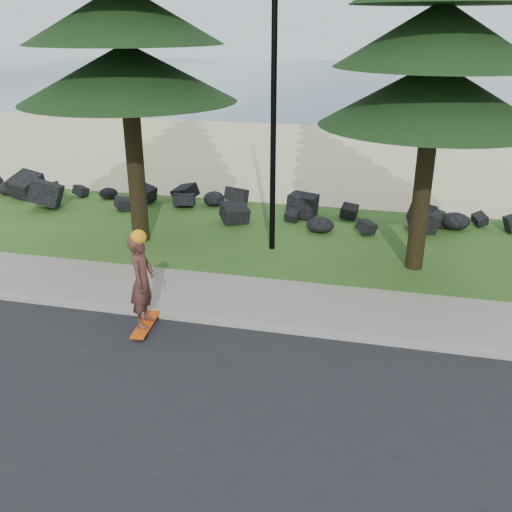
# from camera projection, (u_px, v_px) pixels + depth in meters

# --- Properties ---
(ground) EXTENTS (160.00, 160.00, 0.00)m
(ground) POSITION_uv_depth(u_px,v_px,m) (240.00, 304.00, 11.67)
(ground) COLOR #285019
(ground) RESTS_ON ground
(road) EXTENTS (160.00, 7.00, 0.02)m
(road) POSITION_uv_depth(u_px,v_px,m) (153.00, 454.00, 7.62)
(road) COLOR black
(road) RESTS_ON ground
(kerb) EXTENTS (160.00, 0.20, 0.10)m
(kerb) POSITION_uv_depth(u_px,v_px,m) (228.00, 323.00, 10.84)
(kerb) COLOR gray
(kerb) RESTS_ON ground
(sidewalk) EXTENTS (160.00, 2.00, 0.08)m
(sidewalk) POSITION_uv_depth(u_px,v_px,m) (242.00, 298.00, 11.84)
(sidewalk) COLOR gray
(sidewalk) RESTS_ON ground
(beach_sand) EXTENTS (160.00, 15.00, 0.01)m
(beach_sand) POSITION_uv_depth(u_px,v_px,m) (326.00, 155.00, 24.71)
(beach_sand) COLOR beige
(beach_sand) RESTS_ON ground
(ocean) EXTENTS (160.00, 58.00, 0.01)m
(ocean) POSITION_uv_depth(u_px,v_px,m) (369.00, 79.00, 57.54)
(ocean) COLOR #39536E
(ocean) RESTS_ON ground
(seawall_boulders) EXTENTS (60.00, 2.40, 1.10)m
(seawall_boulders) POSITION_uv_depth(u_px,v_px,m) (289.00, 219.00, 16.71)
(seawall_boulders) COLOR black
(seawall_boulders) RESTS_ON ground
(lamp_post) EXTENTS (0.25, 0.14, 8.14)m
(lamp_post) POSITION_uv_depth(u_px,v_px,m) (274.00, 80.00, 12.97)
(lamp_post) COLOR black
(lamp_post) RESTS_ON ground
(skateboarder) EXTENTS (0.48, 1.08, 1.97)m
(skateboarder) POSITION_uv_depth(u_px,v_px,m) (142.00, 281.00, 10.35)
(skateboarder) COLOR #D3470C
(skateboarder) RESTS_ON ground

